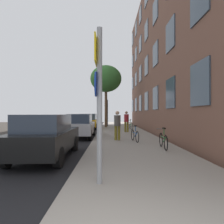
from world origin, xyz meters
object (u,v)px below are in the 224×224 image
Objects in this scene: traffic_light at (107,108)px; car_2 at (89,121)px; car_1 at (80,126)px; bicycle_1 at (135,135)px; pedestrian_0 at (117,123)px; bicycle_2 at (130,126)px; pedestrian_1 at (126,120)px; car_3 at (93,120)px; sign_post at (98,94)px; car_0 at (46,136)px; bicycle_0 at (163,140)px; tree_near at (106,79)px.

car_2 is (-1.78, -3.89, -1.50)m from traffic_light.
car_1 is (-1.61, -10.99, -1.51)m from traffic_light.
traffic_light reaches higher than car_1.
bicycle_1 is 1.27m from pedestrian_0.
car_2 is (-3.55, 9.66, 0.37)m from bicycle_1.
traffic_light is at bearing 112.60° from bicycle_2.
pedestrian_1 is 4.47m from car_1.
traffic_light is 2.06× the size of bicycle_1.
car_3 is at bearing 110.34° from pedestrian_1.
car_0 is at bearing 125.70° from sign_post.
pedestrian_1 reaches higher than bicycle_2.
bicycle_2 reaches higher than bicycle_0.
car_3 is (-0.13, 5.75, -0.00)m from car_2.
sign_post is 2.00× the size of pedestrian_1.
pedestrian_1 reaches higher than car_0.
pedestrian_1 reaches higher than pedestrian_0.
car_1 is (-3.96, -5.36, 0.34)m from bicycle_2.
traffic_light is at bearing 97.46° from bicycle_1.
bicycle_2 is (2.21, 14.34, -1.60)m from sign_post.
bicycle_0 is 0.40× the size of car_1.
bicycle_1 is at bearing -37.07° from car_1.
car_1 reaches higher than bicycle_1.
bicycle_0 reaches higher than bicycle_1.
car_0 and car_3 have the same top height.
bicycle_0 is 0.39× the size of car_3.
pedestrian_1 is 9.71m from car_0.
pedestrian_1 is (1.78, -8.08, -1.24)m from traffic_light.
sign_post reaches higher than car_2.
sign_post is at bearing -98.77° from bicycle_2.
sign_post is 12.03m from pedestrian_1.
car_2 is at bearing 89.13° from car_0.
pedestrian_0 reaches higher than car_1.
car_1 is at bearing -88.70° from car_2.
car_2 is (0.20, 13.15, 0.00)m from car_0.
pedestrian_0 is (0.87, -10.80, -4.50)m from tree_near.
pedestrian_0 is at bearing 148.28° from bicycle_1.
pedestrian_0 reaches higher than car_3.
tree_near is at bearing 101.58° from bicycle_0.
bicycle_0 is 0.94× the size of pedestrian_1.
traffic_light is 2.01× the size of bicycle_2.
car_0 is at bearing -112.76° from pedestrian_1.
bicycle_2 is 0.95× the size of pedestrian_0.
sign_post is 0.82× the size of car_0.
bicycle_1 is 0.90× the size of pedestrian_1.
pedestrian_0 is at bearing 84.30° from sign_post.
pedestrian_1 is 0.41× the size of car_2.
pedestrian_0 is 0.41× the size of car_1.
bicycle_0 is at bearing 58.28° from sign_post.
tree_near is 6.60m from bicycle_2.
pedestrian_0 is 0.40× the size of car_0.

